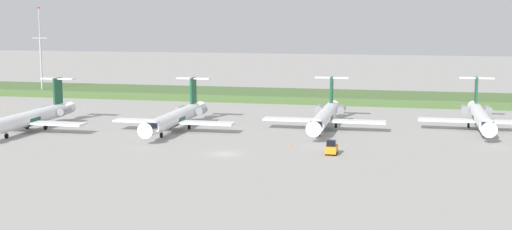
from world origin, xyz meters
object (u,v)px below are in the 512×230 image
Objects in this scene: regional_jet_fifth at (480,116)px; antenna_mast at (41,59)px; regional_jet_third at (176,117)px; safety_cone_front_marker at (291,144)px; regional_jet_fourth at (325,116)px; baggage_tug at (332,148)px; regional_jet_second at (31,117)px.

antenna_mast reaches higher than regional_jet_fifth.
safety_cone_front_marker is (23.60, -10.73, -2.26)m from regional_jet_third.
regional_jet_third is 1.00× the size of regional_jet_fourth.
regional_jet_fifth reaches higher than safety_cone_front_marker.
baggage_tug is at bearing -27.56° from regional_jet_third.
regional_jet_third is at bearing -163.91° from regional_jet_fourth.
baggage_tug is at bearing -35.75° from antenna_mast.
regional_jet_third is 26.02m from safety_cone_front_marker.
regional_jet_fifth is 1.32× the size of antenna_mast.
regional_jet_fifth is at bearing 37.19° from safety_cone_front_marker.
baggage_tug is at bearing -129.82° from regional_jet_fifth.
regional_jet_fourth is at bearing 16.09° from regional_jet_third.
regional_jet_second is 1.00× the size of regional_jet_fifth.
antenna_mast is at bearing 164.10° from regional_jet_fifth.
regional_jet_fourth is at bearing 80.00° from safety_cone_front_marker.
regional_jet_fourth is 18.89m from safety_cone_front_marker.
regional_jet_second is at bearing -62.13° from antenna_mast.
safety_cone_front_marker is at bearing 143.43° from baggage_tug.
antenna_mast is at bearing 144.33° from safety_cone_front_marker.
regional_jet_second is 83.94m from regional_jet_fifth.
baggage_tug is at bearing -9.43° from regional_jet_second.
baggage_tug reaches higher than safety_cone_front_marker.
regional_jet_third is (26.12, 6.63, 0.00)m from regional_jet_second.
regional_jet_third is 9.69× the size of baggage_tug.
regional_jet_fourth is at bearing -24.57° from antenna_mast.
regional_jet_fifth is (81.51, 20.03, 0.00)m from regional_jet_second.
regional_jet_fifth is at bearing 50.18° from baggage_tug.
regional_jet_third and regional_jet_fourth have the same top height.
regional_jet_second reaches higher than baggage_tug.
antenna_mast is at bearing 155.43° from regional_jet_fourth.
regional_jet_fourth is at bearing -168.79° from regional_jet_fifth.
regional_jet_third reaches higher than safety_cone_front_marker.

